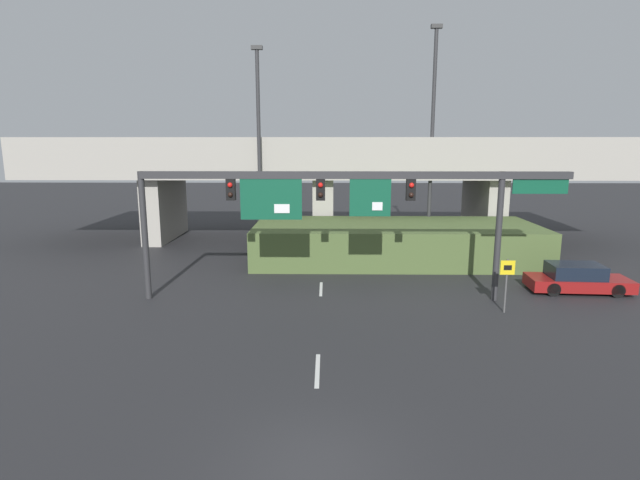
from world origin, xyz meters
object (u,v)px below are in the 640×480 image
Objects in this scene: speed_limit_sign at (507,278)px; parked_sedan_near_right at (577,279)px; signal_gantry at (341,195)px; highway_light_pole_far at (432,136)px; highway_light_pole_near at (259,146)px.

parked_sedan_near_right is at bearing 34.40° from speed_limit_sign.
signal_gantry reaches higher than speed_limit_sign.
highway_light_pole_far is at bearing 93.29° from speed_limit_sign.
parked_sedan_near_right is at bearing -28.52° from highway_light_pole_near.
highway_light_pole_near is 0.90× the size of highway_light_pole_far.
speed_limit_sign is 17.70m from highway_light_pole_near.
highway_light_pole_near is at bearing 155.10° from parked_sedan_near_right.
highway_light_pole_far reaches higher than speed_limit_sign.
signal_gantry is 11.59m from highway_light_pole_near.
highway_light_pole_near is at bearing 115.83° from signal_gantry.
highway_light_pole_far is at bearing 60.83° from signal_gantry.
highway_light_pole_far reaches higher than highway_light_pole_near.
highway_light_pole_near is (-4.97, 10.26, 2.04)m from signal_gantry.
speed_limit_sign is at bearing -141.98° from parked_sedan_near_right.
signal_gantry is at bearing -64.17° from highway_light_pole_near.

